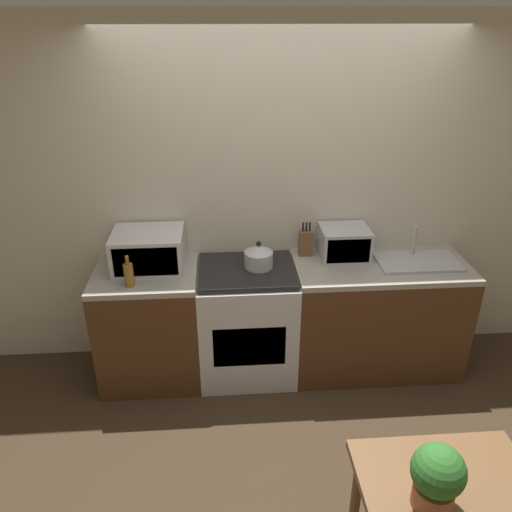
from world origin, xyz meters
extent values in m
plane|color=#3D2D1E|center=(0.00, 0.00, 0.00)|extent=(16.00, 16.00, 0.00)
cube|color=beige|center=(0.00, 1.22, 1.30)|extent=(10.00, 0.06, 2.60)
cube|color=#4C2D19|center=(-1.00, 0.88, 0.43)|extent=(0.74, 0.62, 0.86)
cube|color=#9E998E|center=(-1.00, 0.88, 0.88)|extent=(0.74, 0.62, 0.04)
cube|color=#4C2D19|center=(0.73, 0.88, 0.43)|extent=(1.28, 0.62, 0.86)
cube|color=#9E998E|center=(0.73, 0.88, 0.88)|extent=(1.28, 0.62, 0.04)
cube|color=silver|center=(-0.27, 0.88, 0.43)|extent=(0.72, 0.62, 0.86)
cube|color=black|center=(-0.27, 0.88, 0.88)|extent=(0.69, 0.57, 0.04)
cube|color=black|center=(-0.27, 0.58, 0.43)|extent=(0.52, 0.02, 0.32)
cylinder|color=#B7B7BC|center=(-0.18, 0.90, 0.96)|extent=(0.21, 0.21, 0.12)
cone|color=#B7B7BC|center=(-0.18, 0.90, 1.05)|extent=(0.20, 0.20, 0.05)
sphere|color=black|center=(-0.18, 0.90, 1.08)|extent=(0.04, 0.04, 0.04)
cube|color=silver|center=(-0.97, 0.97, 1.03)|extent=(0.50, 0.40, 0.27)
cube|color=black|center=(-0.97, 0.78, 1.03)|extent=(0.44, 0.01, 0.21)
cylinder|color=olive|center=(-1.07, 0.69, 0.98)|extent=(0.06, 0.06, 0.16)
cylinder|color=olive|center=(-1.07, 0.69, 1.09)|extent=(0.02, 0.02, 0.06)
cube|color=brown|center=(0.19, 1.07, 1.00)|extent=(0.10, 0.06, 0.20)
cylinder|color=black|center=(0.16, 1.07, 1.13)|extent=(0.01, 0.01, 0.07)
cylinder|color=black|center=(0.19, 1.07, 1.13)|extent=(0.01, 0.01, 0.07)
cylinder|color=black|center=(0.21, 1.07, 1.13)|extent=(0.01, 0.01, 0.07)
cube|color=#ADAFB5|center=(0.47, 1.02, 1.02)|extent=(0.36, 0.30, 0.23)
cube|color=black|center=(0.47, 0.87, 1.02)|extent=(0.32, 0.01, 0.19)
cube|color=#ADAFB5|center=(1.00, 0.88, 0.91)|extent=(0.60, 0.34, 0.02)
cylinder|color=#ADAFB5|center=(1.00, 1.00, 1.03)|extent=(0.03, 0.03, 0.22)
cube|color=brown|center=(0.50, -0.94, 0.74)|extent=(0.77, 0.63, 0.04)
cylinder|color=brown|center=(0.18, -0.68, 0.36)|extent=(0.05, 0.05, 0.72)
cylinder|color=brown|center=(0.83, -0.68, 0.36)|extent=(0.05, 0.05, 0.72)
cylinder|color=#9E5B3D|center=(0.38, -0.98, 0.81)|extent=(0.17, 0.17, 0.10)
sphere|color=#2D6B28|center=(0.38, -0.98, 0.96)|extent=(0.22, 0.22, 0.22)
camera|label=1|loc=(-0.44, -2.31, 2.59)|focal=35.00mm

